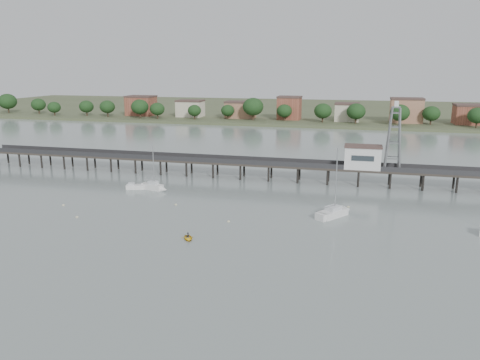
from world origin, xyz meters
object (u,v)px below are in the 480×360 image
(sailboat_c, at_px, (337,212))
(white_tender, at_px, (135,187))
(pier, at_px, (256,164))
(sailboat_b, at_px, (156,187))
(yellow_dinghy, at_px, (188,239))
(lattice_tower, at_px, (394,139))

(sailboat_c, bearing_deg, white_tender, 115.38)
(pier, bearing_deg, sailboat_b, -140.28)
(pier, height_order, yellow_dinghy, pier)
(sailboat_b, bearing_deg, sailboat_c, 4.34)
(sailboat_b, bearing_deg, yellow_dinghy, -40.68)
(sailboat_c, distance_m, sailboat_b, 40.95)
(lattice_tower, xyz_separation_m, sailboat_b, (-50.78, -16.02, -10.44))
(pier, height_order, sailboat_c, sailboat_c)
(pier, distance_m, sailboat_c, 32.25)
(lattice_tower, xyz_separation_m, yellow_dinghy, (-33.22, -42.96, -11.10))
(lattice_tower, relative_size, white_tender, 3.48)
(pier, relative_size, yellow_dinghy, 54.45)
(pier, height_order, white_tender, pier)
(pier, distance_m, yellow_dinghy, 43.16)
(sailboat_c, bearing_deg, pier, 76.17)
(lattice_tower, bearing_deg, yellow_dinghy, -127.71)
(lattice_tower, distance_m, white_tender, 59.09)
(pier, relative_size, sailboat_b, 14.59)
(sailboat_b, height_order, white_tender, sailboat_b)
(pier, xyz_separation_m, sailboat_b, (-19.28, -16.02, -3.14))
(yellow_dinghy, bearing_deg, sailboat_c, 11.24)
(pier, height_order, sailboat_b, sailboat_b)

